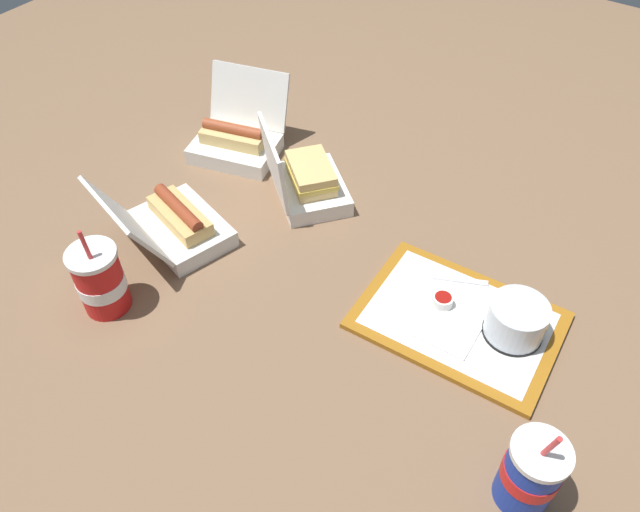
# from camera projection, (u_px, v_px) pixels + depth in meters

# --- Properties ---
(ground_plane) EXTENTS (3.20, 3.20, 0.00)m
(ground_plane) POSITION_uv_depth(u_px,v_px,m) (346.00, 274.00, 1.28)
(ground_plane) COLOR brown
(food_tray) EXTENTS (0.38, 0.28, 0.01)m
(food_tray) POSITION_uv_depth(u_px,v_px,m) (458.00, 320.00, 1.19)
(food_tray) COLOR #A56619
(food_tray) RESTS_ON ground_plane
(cake_container) EXTENTS (0.11, 0.11, 0.08)m
(cake_container) POSITION_uv_depth(u_px,v_px,m) (516.00, 321.00, 1.13)
(cake_container) COLOR black
(cake_container) RESTS_ON food_tray
(ketchup_cup) EXTENTS (0.04, 0.04, 0.02)m
(ketchup_cup) POSITION_uv_depth(u_px,v_px,m) (442.00, 301.00, 1.19)
(ketchup_cup) COLOR white
(ketchup_cup) RESTS_ON food_tray
(napkin_stack) EXTENTS (0.10, 0.10, 0.00)m
(napkin_stack) POSITION_uv_depth(u_px,v_px,m) (450.00, 330.00, 1.16)
(napkin_stack) COLOR white
(napkin_stack) RESTS_ON food_tray
(plastic_fork) EXTENTS (0.11, 0.06, 0.00)m
(plastic_fork) POSITION_uv_depth(u_px,v_px,m) (460.00, 280.00, 1.24)
(plastic_fork) COLOR white
(plastic_fork) RESTS_ON food_tray
(clamshell_hotdog_front) EXTENTS (0.25, 0.25, 0.18)m
(clamshell_hotdog_front) POSITION_uv_depth(u_px,v_px,m) (237.00, 139.00, 1.53)
(clamshell_hotdog_front) COLOR white
(clamshell_hotdog_front) RESTS_ON ground_plane
(clamshell_sandwich_left) EXTENTS (0.25, 0.25, 0.18)m
(clamshell_sandwich_left) POSITION_uv_depth(u_px,v_px,m) (307.00, 181.00, 1.41)
(clamshell_sandwich_left) COLOR white
(clamshell_sandwich_left) RESTS_ON ground_plane
(clamshell_hotdog_corner) EXTENTS (0.26, 0.27, 0.17)m
(clamshell_hotdog_corner) POSITION_uv_depth(u_px,v_px,m) (175.00, 224.00, 1.32)
(clamshell_hotdog_corner) COLOR white
(clamshell_hotdog_corner) RESTS_ON ground_plane
(soda_cup_back) EXTENTS (0.09, 0.09, 0.20)m
(soda_cup_back) POSITION_uv_depth(u_px,v_px,m) (530.00, 473.00, 0.91)
(soda_cup_back) COLOR #1938B7
(soda_cup_back) RESTS_ON ground_plane
(soda_cup_center) EXTENTS (0.09, 0.09, 0.20)m
(soda_cup_center) POSITION_uv_depth(u_px,v_px,m) (100.00, 280.00, 1.17)
(soda_cup_center) COLOR red
(soda_cup_center) RESTS_ON ground_plane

